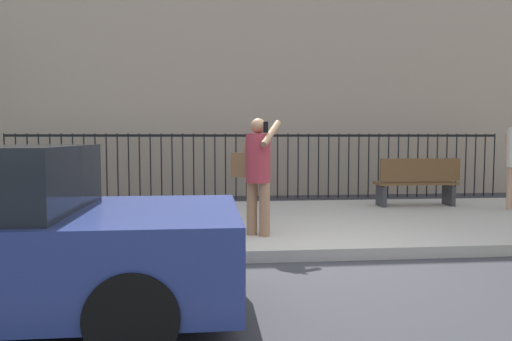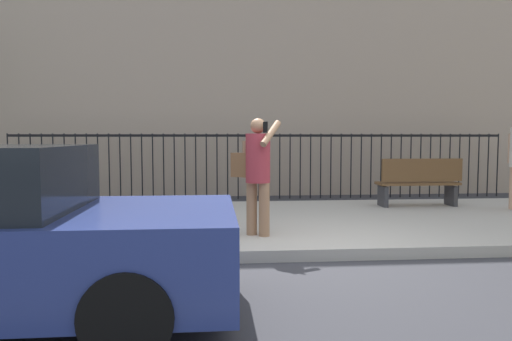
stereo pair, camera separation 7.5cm
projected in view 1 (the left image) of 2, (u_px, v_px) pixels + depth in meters
name	position (u px, v px, depth m)	size (l,w,h in m)	color
ground_plane	(317.00, 262.00, 5.78)	(60.00, 60.00, 0.00)	#333338
sidewalk	(287.00, 223.00, 7.96)	(28.00, 4.40, 0.15)	#B2ADA3
building_facade	(252.00, 34.00, 13.89)	(28.00, 4.00, 9.04)	tan
iron_fence	(262.00, 157.00, 11.56)	(12.03, 0.04, 1.60)	black
pedestrian_on_phone	(256.00, 168.00, 6.56)	(0.71, 0.63, 1.63)	#936B4C
street_bench	(417.00, 181.00, 9.34)	(1.60, 0.45, 0.95)	brown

